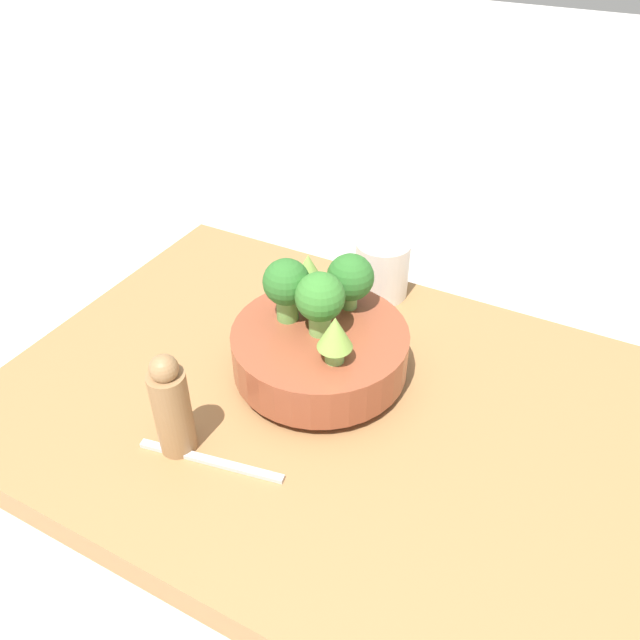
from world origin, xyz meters
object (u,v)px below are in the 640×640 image
at_px(bowl, 320,350).
at_px(cup, 382,268).
at_px(pepper_mill, 172,407).
at_px(fork, 211,461).

distance_m(bowl, cup, 0.22).
height_order(pepper_mill, fork, pepper_mill).
height_order(cup, fork, cup).
relative_size(bowl, fork, 1.30).
bearing_deg(bowl, pepper_mill, -114.85).
height_order(bowl, pepper_mill, pepper_mill).
relative_size(bowl, cup, 2.53).
bearing_deg(pepper_mill, fork, -3.66).
relative_size(cup, fork, 0.51).
distance_m(cup, pepper_mill, 0.43).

